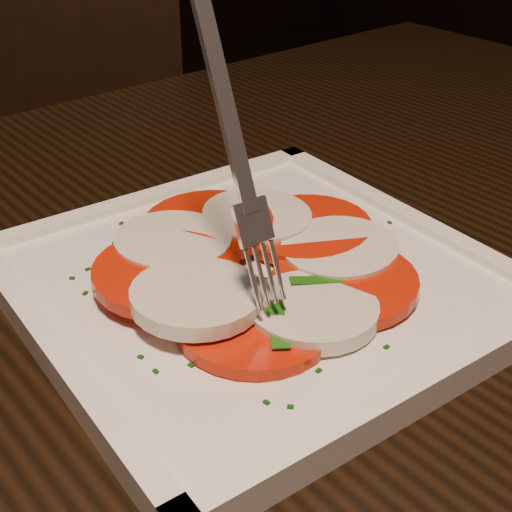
{
  "coord_description": "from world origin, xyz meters",
  "views": [
    {
      "loc": [
        -0.13,
        -0.45,
        1.02
      ],
      "look_at": [
        0.08,
        -0.12,
        0.78
      ],
      "focal_mm": 50.0,
      "sensor_mm": 36.0,
      "label": 1
    }
  ],
  "objects": [
    {
      "name": "chair",
      "position": [
        0.15,
        0.59,
        0.53
      ],
      "size": [
        0.55,
        0.55,
        0.93
      ],
      "rotation": [
        0.0,
        0.0,
        -0.42
      ],
      "color": "black",
      "rests_on": "ground"
    },
    {
      "name": "plate",
      "position": [
        0.08,
        -0.12,
        0.76
      ],
      "size": [
        0.31,
        0.31,
        0.01
      ],
      "primitive_type": "cube",
      "rotation": [
        0.0,
        0.0,
        0.05
      ],
      "color": "white",
      "rests_on": "table"
    },
    {
      "name": "fork",
      "position": [
        0.05,
        -0.13,
        0.88
      ],
      "size": [
        0.04,
        0.08,
        0.19
      ],
      "primitive_type": null,
      "rotation": [
        0.0,
        0.0,
        0.09
      ],
      "color": "white",
      "rests_on": "caprese_salad"
    },
    {
      "name": "caprese_salad",
      "position": [
        0.08,
        -0.12,
        0.77
      ],
      "size": [
        0.23,
        0.24,
        0.02
      ],
      "color": "red",
      "rests_on": "plate"
    },
    {
      "name": "table",
      "position": [
        0.15,
        -0.07,
        0.65
      ],
      "size": [
        1.29,
        0.95,
        0.75
      ],
      "rotation": [
        0.0,
        0.0,
        0.13
      ],
      "color": "black",
      "rests_on": "ground"
    }
  ]
}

